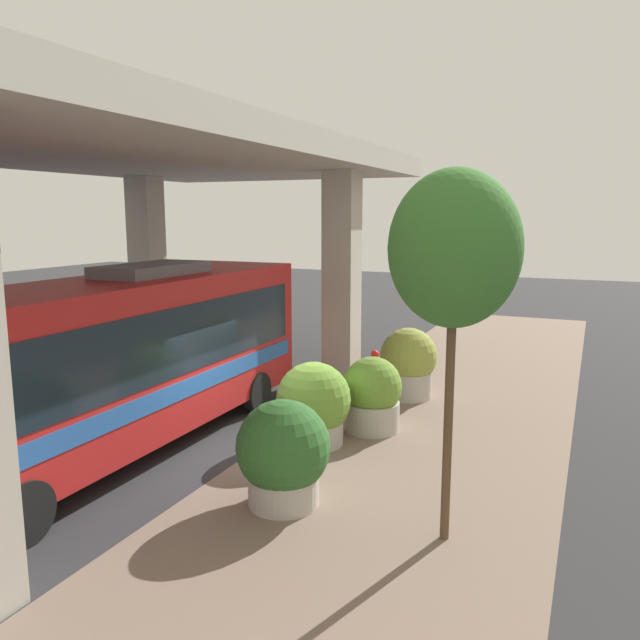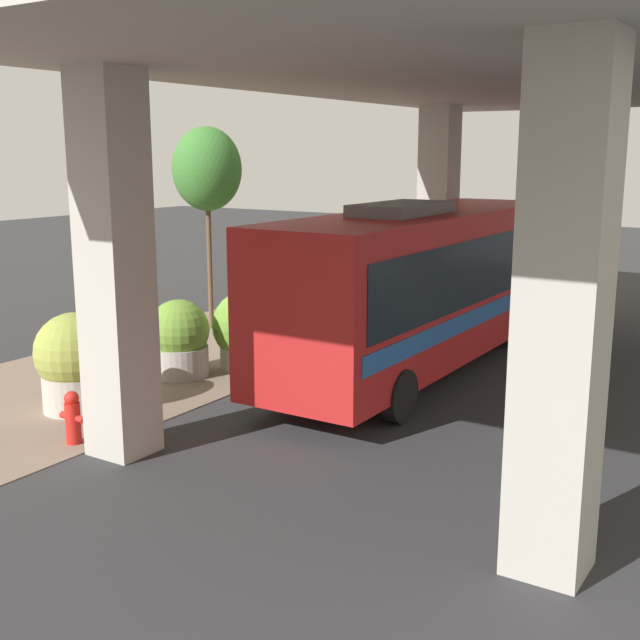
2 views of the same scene
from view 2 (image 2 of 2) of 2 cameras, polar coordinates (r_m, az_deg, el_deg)
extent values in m
plane|color=#2D2D30|center=(18.46, -1.15, -3.29)|extent=(80.00, 80.00, 0.00)
cube|color=#7A6656|center=(20.23, -8.24, -2.02)|extent=(6.00, 40.00, 0.02)
cube|color=#ADA89E|center=(12.98, -14.35, 3.57)|extent=(0.90, 0.90, 6.08)
cube|color=#ADA89E|center=(22.95, 8.37, 7.29)|extent=(0.90, 0.90, 6.08)
cube|color=#ADA89E|center=(9.26, 16.87, 0.18)|extent=(0.90, 0.90, 6.08)
cube|color=#ADA89E|center=(16.01, 11.31, 17.20)|extent=(9.40, 20.10, 0.60)
cube|color=#B21E1E|center=(17.73, 7.26, 2.63)|extent=(2.54, 10.29, 3.12)
cube|color=#19232D|center=(17.67, 7.29, 3.83)|extent=(2.58, 9.47, 1.37)
cube|color=#2659A5|center=(17.84, 7.21, 0.65)|extent=(2.58, 9.77, 0.37)
cube|color=slate|center=(16.61, 5.87, 7.88)|extent=(1.27, 2.57, 0.24)
cylinder|color=black|center=(21.71, 8.42, 0.25)|extent=(0.28, 1.00, 1.00)
cylinder|color=black|center=(20.87, 14.38, -0.47)|extent=(0.28, 1.00, 1.00)
cylinder|color=black|center=(15.80, -2.06, -4.04)|extent=(0.28, 1.00, 1.00)
cylinder|color=black|center=(14.63, 5.67, -5.40)|extent=(0.28, 1.00, 1.00)
cylinder|color=red|center=(14.17, -17.15, -7.05)|extent=(0.26, 0.26, 0.73)
sphere|color=red|center=(14.04, -17.26, -5.34)|extent=(0.25, 0.25, 0.25)
cylinder|color=red|center=(14.28, -17.68, -6.47)|extent=(0.15, 0.12, 0.12)
cylinder|color=red|center=(14.00, -16.67, -6.78)|extent=(0.15, 0.12, 0.12)
cylinder|color=#ADA89E|center=(18.27, -5.14, -2.58)|extent=(1.26, 1.26, 0.56)
sphere|color=olive|center=(18.11, -5.18, -0.39)|extent=(1.59, 1.59, 1.59)
sphere|color=#BF334C|center=(17.97, -5.02, -1.33)|extent=(0.44, 0.44, 0.44)
cylinder|color=#ADA89E|center=(15.94, -16.89, -4.92)|extent=(1.27, 1.27, 0.73)
sphere|color=olive|center=(15.74, -17.06, -2.20)|extent=(1.51, 1.51, 1.51)
sphere|color=orange|center=(15.60, -16.98, -3.22)|extent=(0.44, 0.44, 0.44)
cylinder|color=#ADA89E|center=(20.84, -2.02, -0.67)|extent=(1.19, 1.19, 0.60)
sphere|color=#2D6028|center=(20.69, -2.04, 1.31)|extent=(1.58, 1.58, 1.58)
sphere|color=orange|center=(20.57, -1.88, 0.48)|extent=(0.42, 0.42, 0.42)
cylinder|color=#ADA89E|center=(17.81, -9.93, -2.91)|extent=(1.25, 1.25, 0.68)
sphere|color=olive|center=(17.64, -10.01, -0.70)|extent=(1.33, 1.33, 1.33)
sphere|color=#BF334C|center=(17.49, -9.88, -1.45)|extent=(0.44, 0.44, 0.44)
cylinder|color=brown|center=(22.22, -7.85, 4.22)|extent=(0.13, 0.13, 3.82)
ellipsoid|color=#38722D|center=(22.03, -8.04, 10.59)|extent=(1.86, 1.86, 2.24)
camera|label=1|loc=(30.16, 0.31, 11.92)|focal=35.00mm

